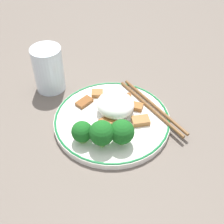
% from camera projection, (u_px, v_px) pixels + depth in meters
% --- Properties ---
extents(ground_plane, '(3.00, 3.00, 0.00)m').
position_uv_depth(ground_plane, '(112.00, 123.00, 0.70)').
color(ground_plane, '#665B51').
extents(plate, '(0.26, 0.26, 0.02)m').
position_uv_depth(plate, '(112.00, 120.00, 0.70)').
color(plate, white).
rests_on(plate, ground_plane).
extents(rice_mound, '(0.08, 0.09, 0.04)m').
position_uv_depth(rice_mound, '(115.00, 105.00, 0.69)').
color(rice_mound, white).
rests_on(rice_mound, plate).
extents(broccoli_back_left, '(0.04, 0.04, 0.05)m').
position_uv_depth(broccoli_back_left, '(82.00, 132.00, 0.63)').
color(broccoli_back_left, '#72AD4C').
rests_on(broccoli_back_left, plate).
extents(broccoli_back_center, '(0.05, 0.05, 0.06)m').
position_uv_depth(broccoli_back_center, '(102.00, 133.00, 0.61)').
color(broccoli_back_center, '#72AD4C').
rests_on(broccoli_back_center, plate).
extents(broccoli_back_right, '(0.05, 0.05, 0.06)m').
position_uv_depth(broccoli_back_right, '(122.00, 132.00, 0.62)').
color(broccoli_back_right, '#72AD4C').
rests_on(broccoli_back_right, plate).
extents(meat_near_front, '(0.04, 0.03, 0.01)m').
position_uv_depth(meat_near_front, '(84.00, 102.00, 0.73)').
color(meat_near_front, brown).
rests_on(meat_near_front, plate).
extents(meat_near_left, '(0.04, 0.03, 0.01)m').
position_uv_depth(meat_near_left, '(125.00, 97.00, 0.74)').
color(meat_near_left, brown).
rests_on(meat_near_left, plate).
extents(meat_near_right, '(0.04, 0.03, 0.01)m').
position_uv_depth(meat_near_right, '(97.00, 93.00, 0.75)').
color(meat_near_right, '#9E6633').
rests_on(meat_near_right, plate).
extents(meat_near_back, '(0.05, 0.04, 0.01)m').
position_uv_depth(meat_near_back, '(141.00, 121.00, 0.68)').
color(meat_near_back, '#9E6633').
rests_on(meat_near_back, plate).
extents(meat_on_rice_edge, '(0.03, 0.03, 0.01)m').
position_uv_depth(meat_on_rice_edge, '(137.00, 107.00, 0.71)').
color(meat_on_rice_edge, '#995B28').
rests_on(meat_on_rice_edge, plate).
extents(meat_mid_left, '(0.03, 0.03, 0.01)m').
position_uv_depth(meat_mid_left, '(108.00, 122.00, 0.68)').
color(meat_mid_left, brown).
rests_on(meat_mid_left, plate).
extents(chopsticks, '(0.04, 0.22, 0.01)m').
position_uv_depth(chopsticks, '(152.00, 107.00, 0.72)').
color(chopsticks, brown).
rests_on(chopsticks, plate).
extents(drinking_glass, '(0.07, 0.07, 0.11)m').
position_uv_depth(drinking_glass, '(48.00, 69.00, 0.76)').
color(drinking_glass, silver).
rests_on(drinking_glass, ground_plane).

